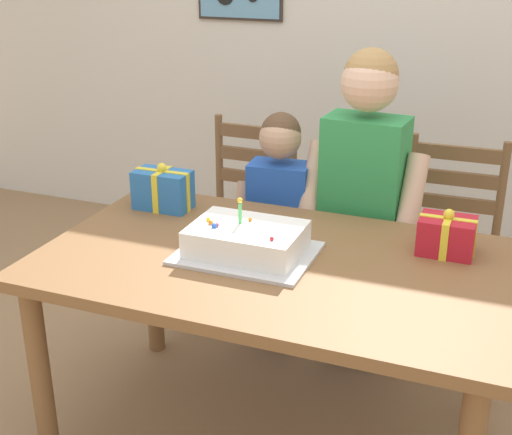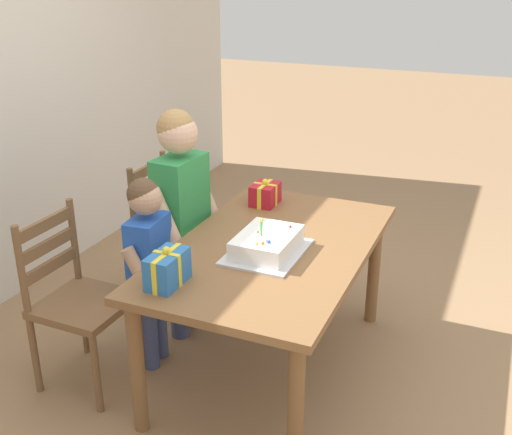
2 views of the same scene
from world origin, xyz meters
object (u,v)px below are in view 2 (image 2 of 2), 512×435
chair_left (78,300)px  chair_right (172,231)px  gift_box_red_large (167,269)px  child_younger (149,255)px  birthday_cake (267,244)px  gift_box_beside_cake (265,194)px  dining_table (272,262)px  child_older (181,203)px

chair_left → chair_right: 0.93m
gift_box_red_large → child_younger: child_younger is taller
birthday_cake → child_younger: 0.63m
gift_box_red_large → gift_box_beside_cake: (1.07, -0.02, -0.01)m
dining_table → child_younger: bearing=107.9°
chair_right → child_older: child_older is taller
birthday_cake → child_younger: size_ratio=0.42×
dining_table → child_younger: 0.63m
birthday_cake → gift_box_beside_cake: birthday_cake is taller
chair_left → chair_right: (0.93, 0.00, 0.00)m
child_younger → gift_box_beside_cake: bearing=-26.3°
birthday_cake → gift_box_red_large: size_ratio=2.00×
gift_box_beside_cake → chair_right: bearing=94.5°
dining_table → child_older: child_older is taller
dining_table → chair_right: 1.00m
child_younger → dining_table: bearing=-72.1°
dining_table → chair_left: size_ratio=1.66×
birthday_cake → child_older: child_older is taller
dining_table → gift_box_beside_cake: size_ratio=8.23×
gift_box_red_large → chair_left: size_ratio=0.24×
birthday_cake → dining_table: bearing=5.3°
gift_box_red_large → child_younger: 0.51m
dining_table → birthday_cake: (-0.09, -0.01, 0.14)m
gift_box_beside_cake → child_older: child_older is taller
gift_box_red_large → dining_table: bearing=-26.2°
gift_box_red_large → child_older: (0.70, 0.33, 0.01)m
dining_table → child_older: size_ratio=1.15×
gift_box_beside_cake → child_younger: size_ratio=0.18×
gift_box_red_large → chair_right: chair_right is taller
gift_box_beside_cake → dining_table: bearing=-154.1°
dining_table → gift_box_red_large: 0.64m
birthday_cake → gift_box_beside_cake: 0.66m
gift_box_red_large → chair_left: 0.69m
birthday_cake → chair_left: size_ratio=0.48×
chair_right → child_younger: (-0.66, -0.26, 0.18)m
birthday_cake → chair_right: 1.08m
chair_right → child_younger: bearing=-158.2°
chair_left → child_older: child_older is taller
dining_table → child_younger: size_ratio=1.44×
birthday_cake → child_older: (0.24, 0.61, 0.03)m
gift_box_red_large → gift_box_beside_cake: size_ratio=1.19×
child_older → dining_table: bearing=-104.2°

